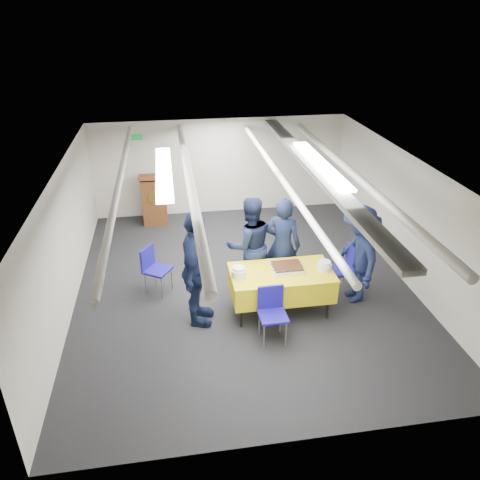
{
  "coord_description": "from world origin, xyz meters",
  "views": [
    {
      "loc": [
        -1.22,
        -7.23,
        4.7
      ],
      "look_at": [
        -0.1,
        -0.2,
        1.05
      ],
      "focal_mm": 35.0,
      "sensor_mm": 36.0,
      "label": 1
    }
  ],
  "objects_px": {
    "podium": "(154,198)",
    "chair_left": "(153,265)",
    "serving_table": "(281,283)",
    "sheet_cake": "(287,267)",
    "sailor_a": "(282,245)",
    "sailor_c": "(196,270)",
    "sailor_d": "(358,255)",
    "sailor_b": "(250,245)",
    "chair_near": "(272,308)",
    "chair_right": "(347,264)"
  },
  "relations": [
    {
      "from": "serving_table",
      "to": "chair_near",
      "type": "distance_m",
      "value": 0.71
    },
    {
      "from": "chair_left",
      "to": "sailor_c",
      "type": "relative_size",
      "value": 0.45
    },
    {
      "from": "podium",
      "to": "sailor_d",
      "type": "relative_size",
      "value": 0.71
    },
    {
      "from": "sheet_cake",
      "to": "sailor_c",
      "type": "relative_size",
      "value": 0.26
    },
    {
      "from": "chair_left",
      "to": "serving_table",
      "type": "bearing_deg",
      "value": -24.77
    },
    {
      "from": "serving_table",
      "to": "sailor_b",
      "type": "xyz_separation_m",
      "value": [
        -0.4,
        0.76,
        0.33
      ]
    },
    {
      "from": "chair_near",
      "to": "sailor_a",
      "type": "xyz_separation_m",
      "value": [
        0.48,
        1.33,
        0.35
      ]
    },
    {
      "from": "chair_left",
      "to": "sailor_d",
      "type": "relative_size",
      "value": 0.5
    },
    {
      "from": "serving_table",
      "to": "sailor_b",
      "type": "height_order",
      "value": "sailor_b"
    },
    {
      "from": "sailor_c",
      "to": "sailor_d",
      "type": "height_order",
      "value": "sailor_c"
    },
    {
      "from": "podium",
      "to": "sailor_c",
      "type": "height_order",
      "value": "sailor_c"
    },
    {
      "from": "chair_left",
      "to": "sailor_b",
      "type": "xyz_separation_m",
      "value": [
        1.7,
        -0.2,
        0.36
      ]
    },
    {
      "from": "sailor_b",
      "to": "sailor_c",
      "type": "relative_size",
      "value": 0.91
    },
    {
      "from": "sheet_cake",
      "to": "chair_near",
      "type": "relative_size",
      "value": 0.58
    },
    {
      "from": "podium",
      "to": "sailor_b",
      "type": "xyz_separation_m",
      "value": [
        1.68,
        -3.17,
        0.28
      ]
    },
    {
      "from": "sheet_cake",
      "to": "chair_left",
      "type": "height_order",
      "value": "chair_left"
    },
    {
      "from": "serving_table",
      "to": "sailor_d",
      "type": "xyz_separation_m",
      "value": [
        1.36,
        0.17,
        0.32
      ]
    },
    {
      "from": "sailor_a",
      "to": "sailor_d",
      "type": "relative_size",
      "value": 1.01
    },
    {
      "from": "sailor_a",
      "to": "sailor_c",
      "type": "distance_m",
      "value": 1.74
    },
    {
      "from": "chair_near",
      "to": "sailor_d",
      "type": "height_order",
      "value": "sailor_d"
    },
    {
      "from": "chair_right",
      "to": "sailor_a",
      "type": "bearing_deg",
      "value": 167.75
    },
    {
      "from": "chair_near",
      "to": "chair_right",
      "type": "relative_size",
      "value": 1.0
    },
    {
      "from": "podium",
      "to": "sailor_d",
      "type": "distance_m",
      "value": 5.11
    },
    {
      "from": "sailor_a",
      "to": "sheet_cake",
      "type": "bearing_deg",
      "value": 107.75
    },
    {
      "from": "podium",
      "to": "sailor_b",
      "type": "bearing_deg",
      "value": -62.03
    },
    {
      "from": "chair_near",
      "to": "serving_table",
      "type": "bearing_deg",
      "value": 64.94
    },
    {
      "from": "sailor_d",
      "to": "podium",
      "type": "bearing_deg",
      "value": -137.98
    },
    {
      "from": "chair_left",
      "to": "sailor_d",
      "type": "height_order",
      "value": "sailor_d"
    },
    {
      "from": "sheet_cake",
      "to": "chair_right",
      "type": "bearing_deg",
      "value": 17.99
    },
    {
      "from": "sailor_a",
      "to": "sailor_b",
      "type": "bearing_deg",
      "value": 16.89
    },
    {
      "from": "chair_right",
      "to": "podium",
      "type": "bearing_deg",
      "value": 134.17
    },
    {
      "from": "sheet_cake",
      "to": "podium",
      "type": "relative_size",
      "value": 0.4
    },
    {
      "from": "sailor_a",
      "to": "sailor_b",
      "type": "height_order",
      "value": "sailor_b"
    },
    {
      "from": "sailor_b",
      "to": "sailor_d",
      "type": "distance_m",
      "value": 1.86
    },
    {
      "from": "chair_right",
      "to": "sailor_b",
      "type": "bearing_deg",
      "value": 169.36
    },
    {
      "from": "chair_right",
      "to": "sailor_b",
      "type": "distance_m",
      "value": 1.77
    },
    {
      "from": "podium",
      "to": "sailor_b",
      "type": "relative_size",
      "value": 0.7
    },
    {
      "from": "serving_table",
      "to": "sailor_d",
      "type": "bearing_deg",
      "value": 6.99
    },
    {
      "from": "podium",
      "to": "chair_left",
      "type": "height_order",
      "value": "podium"
    },
    {
      "from": "chair_right",
      "to": "chair_left",
      "type": "relative_size",
      "value": 1.0
    },
    {
      "from": "chair_right",
      "to": "sailor_b",
      "type": "height_order",
      "value": "sailor_b"
    },
    {
      "from": "chair_near",
      "to": "chair_right",
      "type": "xyz_separation_m",
      "value": [
        1.61,
        1.09,
        0.0
      ]
    },
    {
      "from": "sailor_c",
      "to": "podium",
      "type": "bearing_deg",
      "value": 23.89
    },
    {
      "from": "chair_left",
      "to": "sailor_a",
      "type": "height_order",
      "value": "sailor_a"
    },
    {
      "from": "sailor_b",
      "to": "sailor_c",
      "type": "height_order",
      "value": "sailor_c"
    },
    {
      "from": "chair_right",
      "to": "chair_left",
      "type": "bearing_deg",
      "value": 171.29
    },
    {
      "from": "podium",
      "to": "chair_left",
      "type": "xyz_separation_m",
      "value": [
        -0.01,
        -2.97,
        -0.08
      ]
    },
    {
      "from": "serving_table",
      "to": "chair_right",
      "type": "height_order",
      "value": "chair_right"
    },
    {
      "from": "sheet_cake",
      "to": "sailor_d",
      "type": "bearing_deg",
      "value": 5.2
    },
    {
      "from": "sheet_cake",
      "to": "chair_left",
      "type": "relative_size",
      "value": 0.58
    }
  ]
}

